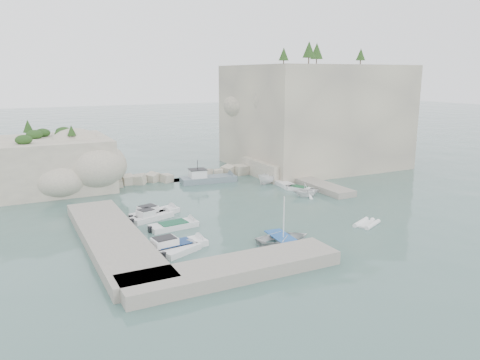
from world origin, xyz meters
name	(u,v)px	position (x,y,z in m)	size (l,w,h in m)	color
ground	(264,217)	(0.00, 0.00, 0.00)	(400.00, 400.00, 0.00)	#456761
cliff_east	(314,116)	(23.00, 23.00, 8.50)	(26.00, 22.00, 17.00)	beige
cliff_terrace	(279,167)	(13.00, 18.00, 1.25)	(8.00, 10.00, 2.50)	beige
outcrop_west	(48,164)	(-20.00, 25.00, 3.50)	(16.00, 14.00, 7.00)	beige
quay_west	(112,238)	(-17.00, -1.00, 0.55)	(5.00, 24.00, 1.10)	#9E9689
quay_south	(233,269)	(-10.00, -12.50, 0.55)	(18.00, 4.00, 1.10)	#9E9689
ledge_east	(311,183)	(13.50, 10.00, 0.40)	(3.00, 16.00, 0.80)	#9E9689
breakwater	(186,175)	(-1.00, 22.00, 0.70)	(28.00, 3.00, 1.40)	beige
motorboat_a	(155,215)	(-10.80, 6.04, 0.00)	(6.30, 1.87, 1.40)	silver
motorboat_b	(152,220)	(-11.53, 4.70, 0.00)	(5.30, 1.73, 1.40)	silver
motorboat_c	(174,228)	(-10.36, 0.83, 0.00)	(5.49, 2.00, 0.70)	silver
motorboat_d	(174,249)	(-12.28, -4.92, 0.00)	(6.69, 1.99, 1.40)	silver
motorboat_e	(180,253)	(-12.11, -6.00, 0.00)	(4.13, 1.69, 0.70)	silver
rowboat	(283,243)	(-2.50, -7.95, 0.00)	(3.78, 5.29, 1.10)	silver
inflatable_dinghy	(367,225)	(8.15, -7.50, 0.00)	(3.43, 1.66, 0.44)	white
tender_east_a	(306,196)	(9.29, 5.25, 0.00)	(3.11, 3.61, 1.90)	white
tender_east_b	(299,191)	(10.21, 8.24, 0.00)	(4.18, 1.43, 0.70)	white
tender_east_c	(285,186)	(9.87, 11.15, 0.00)	(5.23, 1.69, 0.70)	silver
tender_east_d	(271,183)	(9.11, 13.93, 0.00)	(1.86, 4.94, 1.91)	white
work_boat	(209,182)	(1.22, 18.65, 0.00)	(8.96, 2.65, 2.20)	slate
rowboat_mast	(284,216)	(-2.50, -7.95, 2.65)	(0.10, 0.10, 4.20)	white
vegetation	(285,60)	(17.83, 24.40, 17.93)	(53.48, 13.88, 13.40)	#1E4219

